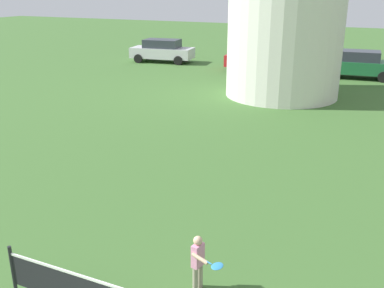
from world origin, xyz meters
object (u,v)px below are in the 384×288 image
object	(u,v)px
parked_car_red	(259,59)
parked_car_green	(357,64)
player_far	(199,260)
parked_car_silver	(162,50)

from	to	relation	value
parked_car_red	parked_car_green	distance (m)	5.72
player_far	parked_car_silver	xyz separation A→B (m)	(-12.32, 21.57, 0.21)
parked_car_silver	parked_car_green	bearing A→B (deg)	-1.67
parked_car_green	parked_car_silver	bearing A→B (deg)	178.33
player_far	parked_car_red	bearing A→B (deg)	103.95
player_far	parked_car_green	world-z (taller)	parked_car_green
parked_car_silver	parked_car_green	xyz separation A→B (m)	(12.86, -0.38, -0.00)
parked_car_red	player_far	bearing A→B (deg)	-76.05
parked_car_silver	parked_car_red	distance (m)	7.20
parked_car_green	player_far	bearing A→B (deg)	-91.45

